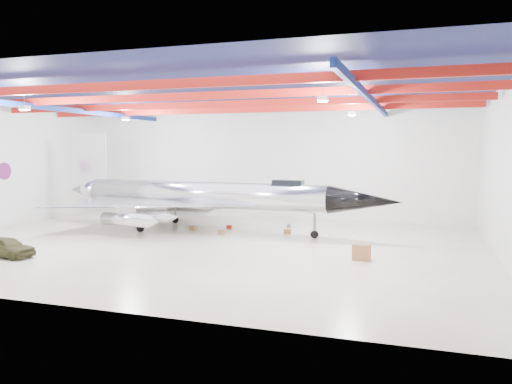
% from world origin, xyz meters
% --- Properties ---
extents(floor, '(40.00, 40.00, 0.00)m').
position_xyz_m(floor, '(0.00, 0.00, 0.00)').
color(floor, beige).
rests_on(floor, ground).
extents(wall_back, '(40.00, 0.00, 40.00)m').
position_xyz_m(wall_back, '(0.00, 15.00, 5.50)').
color(wall_back, silver).
rests_on(wall_back, floor).
extents(wall_right, '(0.00, 30.00, 30.00)m').
position_xyz_m(wall_right, '(20.00, 0.00, 5.50)').
color(wall_right, silver).
rests_on(wall_right, floor).
extents(ceiling, '(40.00, 40.00, 0.00)m').
position_xyz_m(ceiling, '(0.00, 0.00, 11.00)').
color(ceiling, '#0A0F38').
rests_on(ceiling, wall_back).
extents(ceiling_structure, '(39.50, 29.50, 1.08)m').
position_xyz_m(ceiling_structure, '(0.00, 0.00, 10.32)').
color(ceiling_structure, maroon).
rests_on(ceiling_structure, ceiling).
extents(wall_roundel, '(0.10, 1.50, 1.50)m').
position_xyz_m(wall_roundel, '(-19.94, 2.00, 5.00)').
color(wall_roundel, '#B21414').
rests_on(wall_roundel, wall_left).
extents(jet_aircraft, '(30.99, 18.96, 8.44)m').
position_xyz_m(jet_aircraft, '(-2.58, 5.79, 2.77)').
color(jet_aircraft, silver).
rests_on(jet_aircraft, floor).
extents(jeep, '(4.00, 1.79, 1.33)m').
position_xyz_m(jeep, '(-10.17, -7.86, 0.67)').
color(jeep, '#3A391D').
rests_on(jeep, floor).
extents(desk, '(1.14, 0.64, 1.01)m').
position_xyz_m(desk, '(11.74, -1.73, 0.50)').
color(desk, brown).
rests_on(desk, floor).
extents(crate_ply, '(0.64, 0.57, 0.37)m').
position_xyz_m(crate_ply, '(-3.31, 5.61, 0.19)').
color(crate_ply, olive).
rests_on(crate_ply, floor).
extents(toolbox_red, '(0.51, 0.44, 0.32)m').
position_xyz_m(toolbox_red, '(-0.63, 7.27, 0.16)').
color(toolbox_red, maroon).
rests_on(toolbox_red, floor).
extents(parts_bin, '(0.57, 0.48, 0.37)m').
position_xyz_m(parts_bin, '(4.84, 6.39, 0.18)').
color(parts_bin, olive).
rests_on(parts_bin, floor).
extents(crate_small, '(0.39, 0.33, 0.26)m').
position_xyz_m(crate_small, '(-9.58, 6.30, 0.13)').
color(crate_small, '#59595B').
rests_on(crate_small, floor).
extents(oil_barrel, '(0.55, 0.46, 0.36)m').
position_xyz_m(oil_barrel, '(-0.24, 4.45, 0.18)').
color(oil_barrel, olive).
rests_on(oil_barrel, floor).
extents(spares_box, '(0.38, 0.38, 0.33)m').
position_xyz_m(spares_box, '(4.14, 9.53, 0.17)').
color(spares_box, '#59595B').
rests_on(spares_box, floor).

